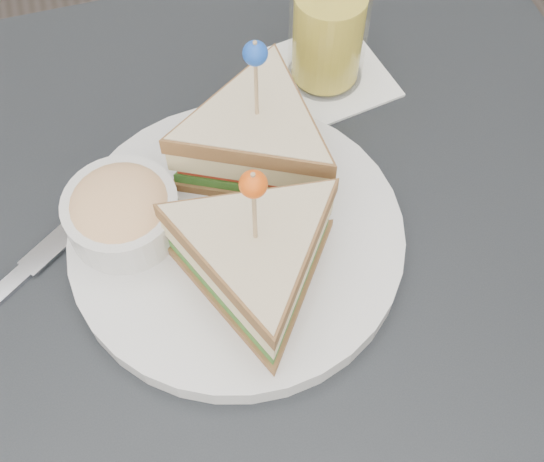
# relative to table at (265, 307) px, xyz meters

# --- Properties ---
(ground_plane) EXTENTS (3.50, 3.50, 0.00)m
(ground_plane) POSITION_rel_table_xyz_m (0.00, 0.00, -0.67)
(ground_plane) COLOR #3F3833
(table) EXTENTS (0.80, 0.80, 0.75)m
(table) POSITION_rel_table_xyz_m (0.00, 0.00, 0.00)
(table) COLOR black
(table) RESTS_ON ground
(plate_meal) EXTENTS (0.40, 0.40, 0.18)m
(plate_meal) POSITION_rel_table_xyz_m (-0.01, 0.04, 0.12)
(plate_meal) COLOR silver
(plate_meal) RESTS_ON table
(cutlery_knife) EXTENTS (0.19, 0.14, 0.01)m
(cutlery_knife) POSITION_rel_table_xyz_m (-0.20, 0.06, 0.08)
(cutlery_knife) COLOR silver
(cutlery_knife) RESTS_ON table
(drink_set) EXTENTS (0.15, 0.15, 0.16)m
(drink_set) POSITION_rel_table_xyz_m (0.13, 0.21, 0.15)
(drink_set) COLOR white
(drink_set) RESTS_ON table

